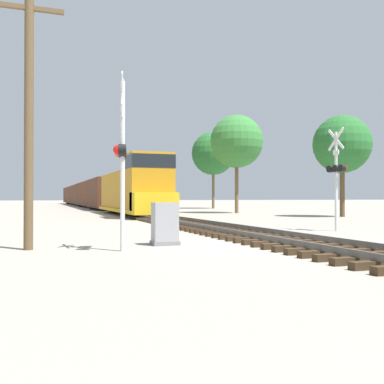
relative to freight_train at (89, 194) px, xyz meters
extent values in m
plane|color=gray|center=(0.00, -53.89, -1.83)|extent=(400.00, 400.00, 0.00)
cube|color=#382819|center=(0.00, -57.79, -1.75)|extent=(2.60, 0.22, 0.16)
cube|color=#382819|center=(0.00, -57.19, -1.75)|extent=(2.60, 0.22, 0.16)
cube|color=#382819|center=(0.00, -56.59, -1.75)|extent=(2.60, 0.22, 0.16)
cube|color=#382819|center=(0.00, -55.99, -1.75)|extent=(2.60, 0.22, 0.16)
cube|color=#382819|center=(0.00, -55.39, -1.75)|extent=(2.60, 0.22, 0.16)
cube|color=#382819|center=(0.00, -54.79, -1.75)|extent=(2.60, 0.22, 0.16)
cube|color=#382819|center=(0.00, -54.19, -1.75)|extent=(2.60, 0.22, 0.16)
cube|color=#382819|center=(0.00, -53.59, -1.75)|extent=(2.60, 0.22, 0.16)
cube|color=#382819|center=(0.00, -52.99, -1.75)|extent=(2.60, 0.22, 0.16)
cube|color=#382819|center=(0.00, -52.39, -1.75)|extent=(2.60, 0.22, 0.16)
cube|color=#382819|center=(0.00, -51.79, -1.75)|extent=(2.60, 0.22, 0.16)
cube|color=#382819|center=(0.00, -51.19, -1.75)|extent=(2.60, 0.22, 0.16)
cube|color=#382819|center=(0.00, -50.59, -1.75)|extent=(2.60, 0.22, 0.16)
cube|color=#382819|center=(0.00, -49.99, -1.75)|extent=(2.60, 0.22, 0.16)
cube|color=#382819|center=(0.00, -49.39, -1.75)|extent=(2.60, 0.22, 0.16)
cube|color=#382819|center=(0.00, -48.79, -1.75)|extent=(2.60, 0.22, 0.16)
cube|color=#382819|center=(0.00, -48.19, -1.75)|extent=(2.60, 0.22, 0.16)
cube|color=#382819|center=(0.00, -47.59, -1.75)|extent=(2.60, 0.22, 0.16)
cube|color=#382819|center=(0.00, -46.99, -1.75)|extent=(2.60, 0.22, 0.16)
cube|color=#382819|center=(0.00, -46.39, -1.75)|extent=(2.60, 0.22, 0.16)
cube|color=#382819|center=(0.00, -45.79, -1.75)|extent=(2.60, 0.22, 0.16)
cube|color=#382819|center=(0.00, -45.19, -1.75)|extent=(2.60, 0.22, 0.16)
cube|color=#382819|center=(0.00, -44.59, -1.75)|extent=(2.60, 0.22, 0.16)
cube|color=#382819|center=(0.00, -43.99, -1.75)|extent=(2.60, 0.22, 0.16)
cube|color=#382819|center=(0.00, -43.39, -1.75)|extent=(2.60, 0.22, 0.16)
cube|color=#382819|center=(0.00, -42.79, -1.75)|extent=(2.60, 0.22, 0.16)
cube|color=#382819|center=(0.00, -42.19, -1.75)|extent=(2.60, 0.22, 0.16)
cube|color=#382819|center=(0.00, -41.59, -1.75)|extent=(2.60, 0.22, 0.16)
cube|color=#382819|center=(0.00, -40.99, -1.75)|extent=(2.60, 0.22, 0.16)
cube|color=#382819|center=(0.00, -40.39, -1.75)|extent=(2.60, 0.22, 0.16)
cube|color=#382819|center=(0.00, -39.79, -1.75)|extent=(2.60, 0.22, 0.16)
cube|color=#382819|center=(0.00, -39.19, -1.75)|extent=(2.60, 0.22, 0.16)
cube|color=#382819|center=(0.00, -38.59, -1.75)|extent=(2.60, 0.22, 0.16)
cube|color=#382819|center=(0.00, -37.99, -1.75)|extent=(2.60, 0.22, 0.16)
cube|color=#382819|center=(0.00, -37.39, -1.75)|extent=(2.60, 0.22, 0.16)
cube|color=#382819|center=(0.00, -36.79, -1.75)|extent=(2.60, 0.22, 0.16)
cube|color=#382819|center=(0.00, -36.19, -1.75)|extent=(2.60, 0.22, 0.16)
cube|color=#382819|center=(0.00, -35.59, -1.75)|extent=(2.60, 0.22, 0.16)
cube|color=#382819|center=(0.00, -34.99, -1.75)|extent=(2.60, 0.22, 0.16)
cube|color=#382819|center=(0.00, -34.39, -1.75)|extent=(2.60, 0.22, 0.16)
cube|color=#56514C|center=(-0.72, -53.89, -1.60)|extent=(0.07, 160.00, 0.15)
cube|color=#56514C|center=(0.72, -53.89, -1.60)|extent=(0.07, 160.00, 0.15)
cube|color=#B77A14|center=(0.00, -28.11, 0.04)|extent=(2.41, 11.47, 3.12)
cube|color=#B77A14|center=(0.00, -36.14, 0.48)|extent=(2.84, 3.60, 4.00)
cube|color=black|center=(0.00, -36.14, 1.89)|extent=(2.87, 3.64, 0.88)
cube|color=gold|center=(0.00, -37.94, -0.82)|extent=(2.84, 1.64, 1.40)
cube|color=gold|center=(0.00, -30.56, -1.40)|extent=(2.90, 16.06, 0.24)
cube|color=black|center=(0.00, -35.89, -1.33)|extent=(1.58, 2.20, 1.00)
cube|color=black|center=(0.00, -25.24, -1.33)|extent=(1.58, 2.20, 1.00)
cube|color=#4C2819|center=(0.00, -13.70, 0.05)|extent=(2.70, 14.17, 3.15)
cube|color=black|center=(0.00, -18.30, -1.38)|extent=(1.58, 2.20, 0.90)
cube|color=black|center=(0.00, -9.09, -1.38)|extent=(1.58, 2.20, 0.90)
cube|color=#4C2819|center=(0.00, 2.07, 0.05)|extent=(2.70, 14.17, 3.15)
cube|color=black|center=(0.00, -2.54, -1.38)|extent=(1.58, 2.20, 0.90)
cube|color=black|center=(0.00, 6.67, -1.38)|extent=(1.58, 2.20, 0.90)
cube|color=#4C2819|center=(0.00, 17.83, 0.05)|extent=(2.70, 14.17, 3.15)
cube|color=black|center=(0.00, 13.22, -1.38)|extent=(1.58, 2.20, 0.90)
cube|color=black|center=(0.00, 22.43, -1.38)|extent=(1.58, 2.20, 0.90)
cube|color=#4C2819|center=(0.00, 33.59, 0.05)|extent=(2.70, 14.17, 3.15)
cube|color=black|center=(0.00, 28.98, -1.38)|extent=(1.58, 2.20, 0.90)
cube|color=black|center=(0.00, 38.20, -1.38)|extent=(1.58, 2.20, 0.90)
cylinder|color=silver|center=(-4.89, -53.89, 0.38)|extent=(0.12, 0.12, 4.43)
cube|color=white|center=(-4.89, -53.89, 2.30)|extent=(0.22, 0.91, 0.93)
cube|color=white|center=(-4.89, -53.89, 2.30)|extent=(0.22, 0.91, 0.93)
cube|color=black|center=(-4.89, -53.89, 0.77)|extent=(0.24, 0.85, 0.06)
cylinder|color=black|center=(-4.82, -53.55, 0.77)|extent=(0.24, 0.33, 0.30)
sphere|color=red|center=(-4.92, -53.53, 0.77)|extent=(0.26, 0.26, 0.26)
cylinder|color=black|center=(-4.89, -53.89, 0.77)|extent=(0.24, 0.33, 0.30)
sphere|color=red|center=(-4.99, -53.87, 0.77)|extent=(0.26, 0.26, 0.26)
cylinder|color=black|center=(-4.96, -54.24, 0.77)|extent=(0.24, 0.33, 0.30)
sphere|color=red|center=(-5.06, -54.22, 0.77)|extent=(0.26, 0.26, 0.26)
cube|color=white|center=(-4.89, -53.89, 1.75)|extent=(0.10, 0.32, 0.20)
cylinder|color=silver|center=(4.76, -49.87, 0.23)|extent=(0.12, 0.12, 4.12)
cube|color=white|center=(4.76, -49.87, 1.99)|extent=(0.12, 0.92, 0.93)
cube|color=white|center=(4.76, -49.87, 1.99)|extent=(0.12, 0.92, 0.93)
cube|color=black|center=(4.76, -49.87, 0.77)|extent=(0.14, 0.86, 0.06)
cylinder|color=black|center=(4.79, -50.22, 0.77)|extent=(0.21, 0.31, 0.30)
sphere|color=red|center=(4.89, -50.21, 0.77)|extent=(0.26, 0.26, 0.26)
cylinder|color=black|center=(4.76, -49.87, 0.77)|extent=(0.21, 0.31, 0.30)
sphere|color=red|center=(4.86, -49.86, 0.77)|extent=(0.26, 0.26, 0.26)
cylinder|color=black|center=(4.73, -49.52, 0.77)|extent=(0.21, 0.31, 0.30)
sphere|color=red|center=(4.83, -49.51, 0.77)|extent=(0.26, 0.26, 0.26)
cube|color=white|center=(4.76, -49.87, 1.44)|extent=(0.06, 0.32, 0.20)
cube|color=slate|center=(-3.44, -52.79, -1.77)|extent=(0.78, 0.59, 0.12)
cube|color=#939399|center=(-3.44, -52.79, -1.15)|extent=(0.71, 0.54, 1.13)
cylinder|color=brown|center=(-7.21, -52.79, 1.71)|extent=(0.24, 0.24, 7.08)
cube|color=brown|center=(-7.21, -52.79, 4.65)|extent=(1.80, 0.12, 0.12)
cylinder|color=brown|center=(13.72, -38.64, 0.15)|extent=(0.35, 0.35, 3.97)
sphere|color=#236028|center=(13.72, -38.64, 3.38)|extent=(4.15, 4.15, 4.15)
cylinder|color=brown|center=(9.74, -29.24, 0.64)|extent=(0.32, 0.32, 4.95)
sphere|color=#337533|center=(9.74, -29.24, 4.52)|extent=(4.70, 4.70, 4.70)
cylinder|color=brown|center=(13.93, -13.17, 0.82)|extent=(0.33, 0.33, 5.30)
sphere|color=#236028|center=(13.93, -13.17, 5.10)|extent=(5.44, 5.44, 5.44)
camera|label=1|loc=(-6.99, -65.52, -0.43)|focal=42.00mm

